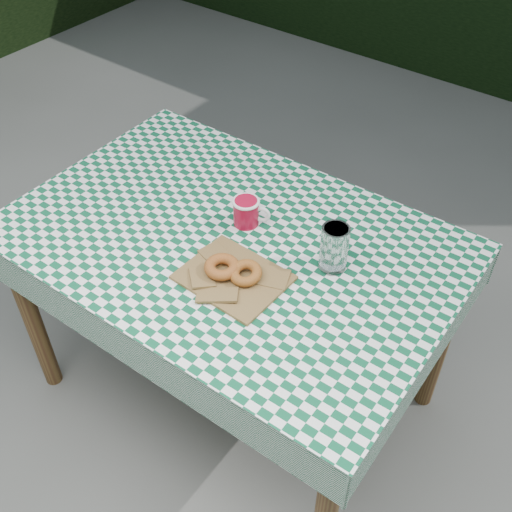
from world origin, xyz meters
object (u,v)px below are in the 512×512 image
(paper_bag, at_px, (233,277))
(coffee_mug, at_px, (246,212))
(table, at_px, (233,323))
(drinking_glass, at_px, (334,248))

(paper_bag, relative_size, coffee_mug, 1.81)
(table, bearing_deg, coffee_mug, 92.02)
(coffee_mug, xyz_separation_m, drinking_glass, (0.31, -0.00, 0.03))
(paper_bag, height_order, coffee_mug, coffee_mug)
(drinking_glass, bearing_deg, paper_bag, -132.95)
(table, xyz_separation_m, paper_bag, (0.11, -0.13, 0.39))
(table, height_order, paper_bag, paper_bag)
(table, xyz_separation_m, coffee_mug, (-0.00, 0.08, 0.42))
(table, relative_size, paper_bag, 4.69)
(coffee_mug, bearing_deg, drinking_glass, -24.14)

